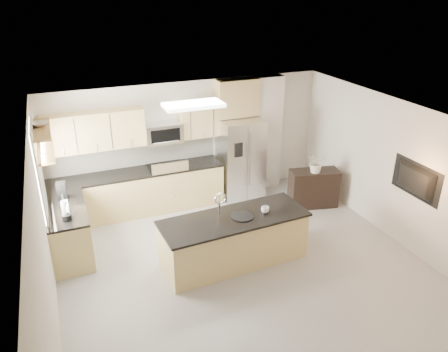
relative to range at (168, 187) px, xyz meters
name	(u,v)px	position (x,y,z in m)	size (l,w,h in m)	color
floor	(251,278)	(0.60, -2.92, -0.47)	(6.50, 6.50, 0.00)	#A7A49F
ceiling	(256,127)	(0.60, -2.92, 2.13)	(6.00, 6.50, 0.02)	white
wall_back	(189,141)	(0.60, 0.33, 0.83)	(6.00, 0.02, 2.60)	beige
wall_left	(44,250)	(-2.40, -2.92, 0.83)	(0.02, 6.50, 2.60)	beige
wall_right	(407,178)	(3.60, -2.92, 0.83)	(0.02, 6.50, 2.60)	beige
back_counter	(139,191)	(-0.63, 0.01, 0.00)	(3.55, 0.66, 1.44)	#D6BE76
left_counter	(69,231)	(-2.07, -1.07, -0.01)	(0.66, 1.50, 0.92)	#D6BE76
range	(168,187)	(0.00, 0.00, 0.00)	(0.76, 0.64, 1.14)	black
upper_cabinets	(127,127)	(-0.70, 0.16, 1.35)	(3.50, 0.33, 0.75)	tan
microwave	(163,133)	(0.00, 0.12, 1.16)	(0.76, 0.40, 0.40)	silver
refrigerator	(240,158)	(1.66, -0.05, 0.42)	(0.92, 0.78, 1.78)	silver
partition_column	(267,133)	(2.42, 0.18, 0.83)	(0.60, 0.30, 2.60)	beige
window	(39,172)	(-2.38, -1.07, 1.18)	(0.04, 1.15, 1.65)	white
shelf_lower	(44,151)	(-2.25, -0.97, 1.48)	(0.30, 1.20, 0.04)	olive
shelf_upper	(40,129)	(-2.25, -0.97, 1.85)	(0.30, 1.20, 0.04)	olive
ceiling_fixture	(193,105)	(0.20, -1.32, 2.09)	(1.00, 0.50, 0.06)	white
island	(234,239)	(0.52, -2.37, -0.03)	(2.56, 1.05, 1.29)	#D6BE76
credenza	(314,188)	(2.90, -1.12, -0.06)	(1.02, 0.43, 0.82)	black
cup	(265,210)	(1.07, -2.41, 0.45)	(0.14, 0.14, 0.11)	white
platter	(242,216)	(0.65, -2.41, 0.41)	(0.38, 0.38, 0.02)	black
blender	(66,212)	(-2.08, -1.52, 0.60)	(0.15, 0.15, 0.35)	black
kettle	(69,208)	(-2.02, -1.32, 0.57)	(0.22, 0.22, 0.27)	silver
coffee_maker	(62,191)	(-2.09, -0.68, 0.59)	(0.17, 0.20, 0.30)	black
bowl	(39,124)	(-2.25, -0.85, 1.91)	(0.33, 0.33, 0.08)	silver
flower_vase	(317,157)	(2.88, -1.18, 0.68)	(0.60, 0.52, 0.67)	silver
television	(412,181)	(3.51, -3.12, 0.88)	(1.08, 0.14, 0.62)	black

